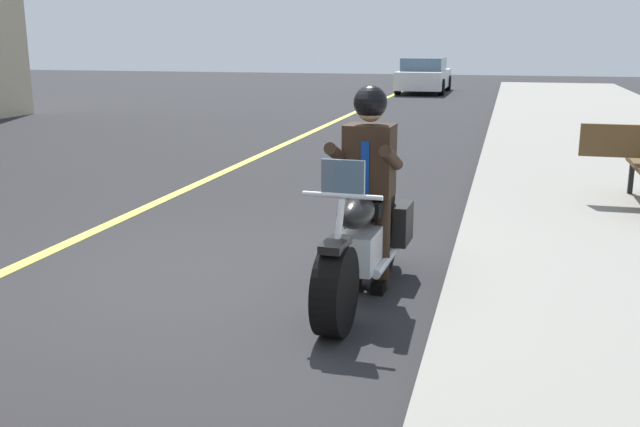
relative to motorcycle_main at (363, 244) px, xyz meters
name	(u,v)px	position (x,y,z in m)	size (l,w,h in m)	color
ground_plane	(215,283)	(0.03, -1.33, -0.45)	(80.00, 80.00, 0.00)	#28282B
lane_center_stripe	(20,265)	(0.03, -3.33, -0.45)	(60.00, 0.16, 0.01)	#E5DB4C
motorcycle_main	(363,244)	(0.00, 0.00, 0.00)	(2.22, 0.63, 1.26)	black
rider_main	(369,171)	(-0.19, 0.00, 0.58)	(0.63, 0.56, 1.74)	black
car_silver	(424,76)	(-24.06, -2.33, 0.24)	(4.60, 1.92, 1.40)	white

